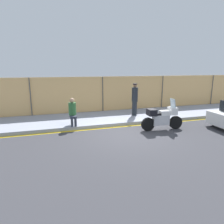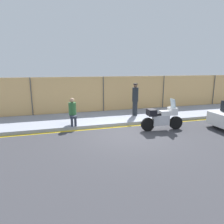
% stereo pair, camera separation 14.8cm
% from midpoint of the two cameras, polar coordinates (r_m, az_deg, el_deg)
% --- Properties ---
extents(ground_plane, '(120.00, 120.00, 0.00)m').
position_cam_midpoint_polar(ground_plane, '(9.09, 4.13, -6.39)').
color(ground_plane, '#38383D').
extents(sidewalk, '(32.43, 3.16, 0.17)m').
position_cam_midpoint_polar(sidewalk, '(11.70, -1.01, -1.62)').
color(sidewalk, '#8E93A3').
rests_on(sidewalk, ground_plane).
extents(curb_paint_stripe, '(32.43, 0.18, 0.01)m').
position_cam_midpoint_polar(curb_paint_stripe, '(10.19, 1.61, -4.25)').
color(curb_paint_stripe, gold).
rests_on(curb_paint_stripe, ground_plane).
extents(storefront_fence, '(30.81, 0.17, 2.40)m').
position_cam_midpoint_polar(storefront_fence, '(13.08, -3.07, 4.84)').
color(storefront_fence, '#E5B26B').
rests_on(storefront_fence, ground_plane).
extents(motorcycle, '(2.10, 0.59, 1.51)m').
position_cam_midpoint_polar(motorcycle, '(9.82, 13.66, -1.55)').
color(motorcycle, black).
rests_on(motorcycle, ground_plane).
extents(officer_standing, '(0.35, 0.35, 1.88)m').
position_cam_midpoint_polar(officer_standing, '(11.83, 6.14, 3.69)').
color(officer_standing, '#1E2328').
rests_on(officer_standing, sidewalk).
extents(person_seated_on_curb, '(0.37, 0.68, 1.32)m').
position_cam_midpoint_polar(person_seated_on_curb, '(10.03, -11.64, 0.53)').
color(person_seated_on_curb, '#2D3342').
rests_on(person_seated_on_curb, sidewalk).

